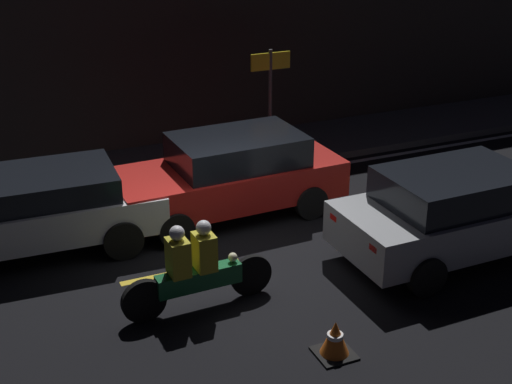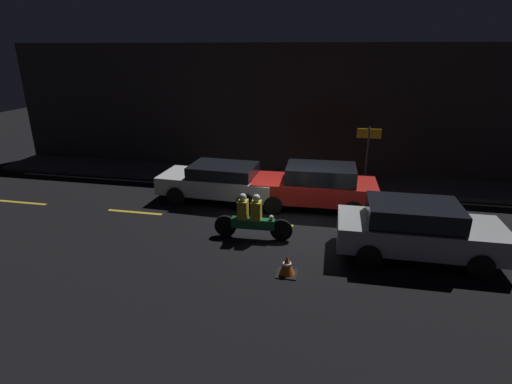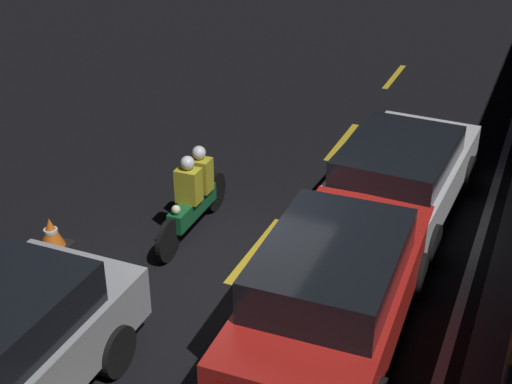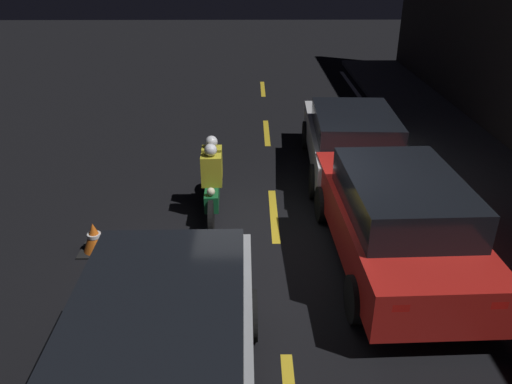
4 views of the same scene
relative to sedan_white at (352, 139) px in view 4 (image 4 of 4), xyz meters
The scene contains 10 objects.
ground_plane 3.50m from the sedan_white, 30.44° to the right, with size 56.00×56.00×0.00m, color black.
lane_dash_a 7.30m from the sedan_white, 166.19° to the right, with size 2.00×0.14×0.01m.
lane_dash_b 3.17m from the sedan_white, 145.81° to the right, with size 2.00×0.14×0.01m.
lane_dash_c 2.71m from the sedan_white, 41.64° to the right, with size 2.00×0.14×0.01m.
lane_solid_kerb 3.36m from the sedan_white, 25.66° to the left, with size 25.20×0.14×0.01m.
sedan_white is the anchor object (origin of this frame).
taxi_red 3.51m from the sedan_white, ahead, with size 4.34×1.98×1.54m.
hatchback_silver 7.07m from the sedan_white, 25.31° to the right, with size 4.29×1.96×1.53m.
motorcycle 3.38m from the sedan_white, 57.52° to the right, with size 2.34×0.38×1.40m.
traffic_cone_near 5.64m from the sedan_white, 56.09° to the right, with size 0.51×0.51×0.51m.
Camera 4 is at (7.03, -0.41, 4.43)m, focal length 35.00 mm.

